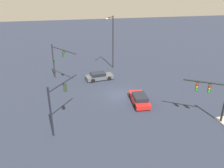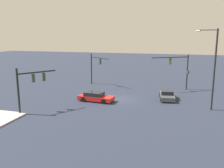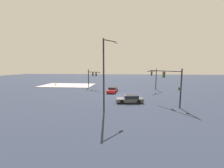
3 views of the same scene
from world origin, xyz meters
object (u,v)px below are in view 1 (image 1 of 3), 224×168
sedan_car_approaching (139,99)px  sedan_car_waiting_far (99,76)px  traffic_signal_cross_street (57,98)px  traffic_signal_opposite_side (214,93)px  streetlamp_curved_arm (112,39)px  traffic_signal_near_corner (58,57)px

sedan_car_approaching → sedan_car_waiting_far: bearing=27.2°
traffic_signal_cross_street → sedan_car_waiting_far: (6.29, 12.53, -3.00)m
traffic_signal_cross_street → sedan_car_approaching: size_ratio=1.12×
sedan_car_waiting_far → traffic_signal_opposite_side: bearing=-63.4°
traffic_signal_cross_street → sedan_car_approaching: traffic_signal_cross_street is taller
traffic_signal_opposite_side → traffic_signal_cross_street: (-16.17, 2.00, 0.19)m
traffic_signal_cross_street → streetlamp_curved_arm: bearing=7.1°
traffic_signal_opposite_side → sedan_car_approaching: traffic_signal_opposite_side is taller
traffic_signal_cross_street → sedan_car_waiting_far: 14.34m
streetlamp_curved_arm → traffic_signal_opposite_side: bearing=55.4°
traffic_signal_cross_street → streetlamp_curved_arm: (9.65, 17.57, 1.78)m
traffic_signal_cross_street → traffic_signal_near_corner: bearing=35.2°
traffic_signal_opposite_side → sedan_car_approaching: size_ratio=1.07×
traffic_signal_cross_street → sedan_car_waiting_far: traffic_signal_cross_street is taller
traffic_signal_near_corner → traffic_signal_opposite_side: traffic_signal_near_corner is taller
traffic_signal_opposite_side → sedan_car_approaching: bearing=-7.9°
traffic_signal_opposite_side → sedan_car_waiting_far: traffic_signal_opposite_side is taller
traffic_signal_near_corner → streetlamp_curved_arm: 10.27m
traffic_signal_opposite_side → streetlamp_curved_arm: streetlamp_curved_arm is taller
traffic_signal_near_corner → streetlamp_curved_arm: (9.47, 3.68, 1.53)m
sedan_car_waiting_far → traffic_signal_near_corner: bearing=159.9°
traffic_signal_opposite_side → traffic_signal_cross_street: traffic_signal_cross_street is taller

